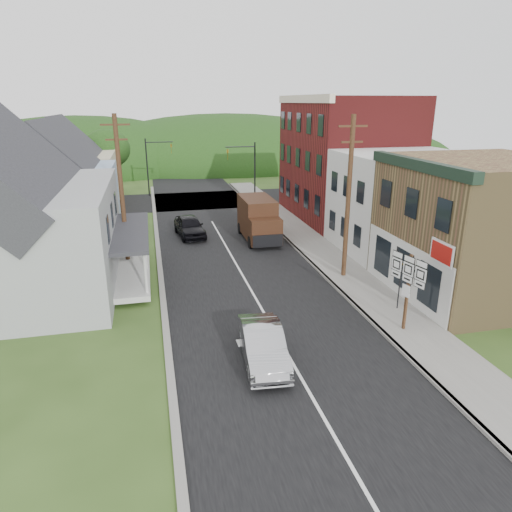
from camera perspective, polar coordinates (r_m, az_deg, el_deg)
ground at (r=22.02m, az=0.98°, el=-7.12°), size 120.00×120.00×0.00m
road at (r=31.13m, az=-3.51°, el=0.74°), size 9.00×90.00×0.02m
cross_road at (r=47.44m, az=-7.05°, el=6.93°), size 60.00×9.00×0.02m
sidewalk_right at (r=30.77m, az=8.03°, el=0.52°), size 2.80×55.00×0.15m
curb_right at (r=30.33m, az=5.64°, el=0.34°), size 0.20×55.00×0.15m
curb_left at (r=28.83m, az=-11.97°, el=-1.01°), size 0.30×55.00×0.12m
storefront_tan at (r=25.84m, az=26.16°, el=3.13°), size 8.00×8.00×7.00m
storefront_white at (r=31.86m, az=17.78°, el=6.35°), size 8.00×7.00×6.50m
storefront_red at (r=39.92m, az=11.07°, el=11.79°), size 8.00×12.00×10.00m
house_gray at (r=26.73m, az=-28.42°, el=4.89°), size 10.20×12.24×8.35m
house_blue at (r=37.19m, az=-22.71°, el=8.17°), size 7.14×8.16×7.28m
house_cream at (r=46.07m, az=-21.67°, el=10.08°), size 7.14×8.16×7.28m
utility_pole_right at (r=25.49m, az=11.47°, el=7.18°), size 1.60×0.26×9.00m
utility_pole_left at (r=27.70m, az=-16.46°, el=7.69°), size 1.60×0.26×9.00m
traffic_signal_right at (r=44.07m, az=-1.05°, el=11.12°), size 2.87×0.20×6.00m
traffic_signal_left at (r=50.05m, az=-12.68°, el=11.60°), size 2.87×0.20×6.00m
tree_left_d at (r=51.58m, az=-18.15°, el=12.60°), size 4.80×4.80×6.94m
forested_ridge at (r=74.98m, az=-9.51°, el=11.14°), size 90.00×30.00×16.00m
silver_sedan at (r=17.87m, az=0.88°, el=-11.09°), size 1.89×4.48×1.44m
dark_sedan at (r=34.45m, az=-8.30°, el=3.69°), size 2.34×4.69×1.54m
delivery_van at (r=33.05m, az=0.31°, el=4.60°), size 2.27×5.41×3.01m
route_sign_cluster at (r=20.37m, az=18.44°, el=-3.07°), size 0.51×1.93×3.43m
warning_sign at (r=22.54m, az=17.56°, el=-2.37°), size 0.17×0.72×2.62m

